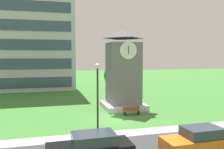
{
  "coord_description": "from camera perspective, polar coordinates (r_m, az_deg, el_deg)",
  "views": [
    {
      "loc": [
        -6.01,
        -21.25,
        5.94
      ],
      "look_at": [
        1.07,
        5.16,
        3.88
      ],
      "focal_mm": 37.23,
      "sensor_mm": 36.0,
      "label": 1
    }
  ],
  "objects": [
    {
      "name": "parked_car_orange",
      "position": [
        15.62,
        20.62,
        -14.95
      ],
      "size": [
        4.53,
        2.03,
        1.69
      ],
      "color": "orange",
      "rests_on": "ground"
    },
    {
      "name": "kerb_strip",
      "position": [
        18.88,
        4.48,
        -14.04
      ],
      "size": [
        120.0,
        1.6,
        0.01
      ],
      "primitive_type": "cube",
      "color": "#9E9E99",
      "rests_on": "ground"
    },
    {
      "name": "parked_car_black",
      "position": [
        13.67,
        -5.27,
        -17.52
      ],
      "size": [
        4.81,
        2.12,
        1.69
      ],
      "color": "black",
      "rests_on": "ground"
    },
    {
      "name": "clock_tower",
      "position": [
        26.75,
        2.79,
        0.11
      ],
      "size": [
        4.61,
        4.61,
        9.03
      ],
      "color": "slate",
      "rests_on": "ground"
    },
    {
      "name": "street_lamp",
      "position": [
        16.37,
        -3.56,
        -4.49
      ],
      "size": [
        0.36,
        0.36,
        5.5
      ],
      "color": "#333338",
      "rests_on": "ground"
    },
    {
      "name": "office_building",
      "position": [
        47.4,
        -21.26,
        14.29
      ],
      "size": [
        18.48,
        10.45,
        28.8
      ],
      "color": "#B7BCC6",
      "rests_on": "ground"
    },
    {
      "name": "park_bench",
      "position": [
        24.14,
        4.82,
        -8.84
      ],
      "size": [
        1.8,
        0.49,
        0.88
      ],
      "color": "brown",
      "rests_on": "ground"
    },
    {
      "name": "ground_plane",
      "position": [
        22.87,
        0.77,
        -10.76
      ],
      "size": [
        160.0,
        160.0,
        0.0
      ],
      "primitive_type": "plane",
      "color": "#3D7A33"
    },
    {
      "name": "tree_by_building",
      "position": [
        31.26,
        0.95,
        -0.26
      ],
      "size": [
        3.22,
        3.22,
        5.08
      ],
      "color": "#513823",
      "rests_on": "ground"
    }
  ]
}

